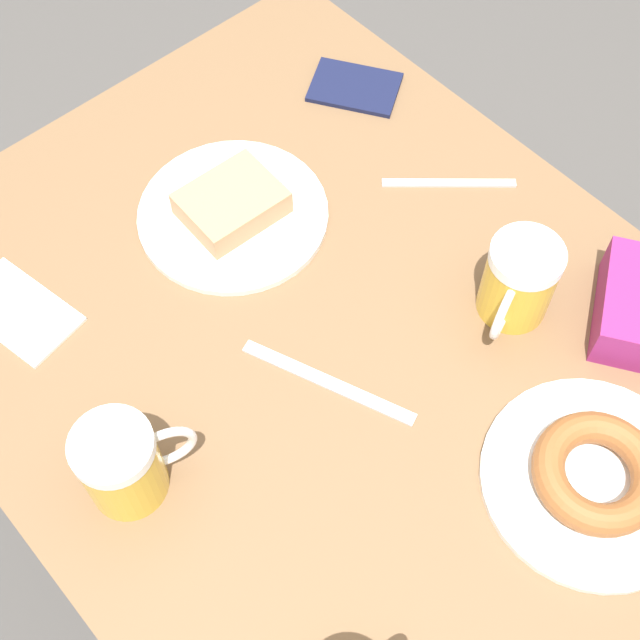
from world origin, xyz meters
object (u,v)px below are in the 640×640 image
(plate_with_donut, at_px, (595,476))
(knife, at_px, (328,382))
(plate_with_cake, at_px, (232,210))
(beer_mug_left, at_px, (123,464))
(passport_near_edge, at_px, (355,87))
(fork, at_px, (449,183))
(napkin_folded, at_px, (19,311))
(beer_mug_right, at_px, (518,282))

(plate_with_donut, height_order, knife, plate_with_donut)
(plate_with_cake, distance_m, plate_with_donut, 0.56)
(beer_mug_left, xyz_separation_m, knife, (-0.24, 0.05, -0.06))
(plate_with_cake, distance_m, passport_near_edge, 0.29)
(fork, bearing_deg, beer_mug_left, 6.30)
(plate_with_cake, xyz_separation_m, fork, (-0.25, 0.15, -0.01))
(knife, bearing_deg, plate_with_cake, -105.17)
(plate_with_cake, bearing_deg, beer_mug_left, 34.09)
(plate_with_cake, xyz_separation_m, beer_mug_left, (0.32, 0.21, 0.04))
(beer_mug_left, relative_size, knife, 0.59)
(fork, bearing_deg, knife, 19.48)
(napkin_folded, bearing_deg, passport_near_edge, -179.69)
(plate_with_cake, distance_m, beer_mug_right, 0.38)
(plate_with_cake, bearing_deg, knife, 74.83)
(beer_mug_right, distance_m, knife, 0.26)
(plate_with_cake, bearing_deg, plate_with_donut, 96.42)
(beer_mug_right, bearing_deg, plate_with_donut, 63.94)
(beer_mug_right, bearing_deg, passport_near_edge, -105.65)
(beer_mug_left, relative_size, fork, 0.88)
(plate_with_cake, xyz_separation_m, plate_with_donut, (-0.06, 0.55, 0.00))
(plate_with_donut, distance_m, passport_near_edge, 0.65)
(plate_with_cake, xyz_separation_m, passport_near_edge, (-0.28, -0.06, -0.01))
(beer_mug_left, distance_m, beer_mug_right, 0.50)
(napkin_folded, relative_size, fork, 1.14)
(plate_with_cake, bearing_deg, napkin_folded, -11.88)
(beer_mug_right, relative_size, knife, 0.59)
(beer_mug_right, xyz_separation_m, passport_near_edge, (-0.11, -0.40, -0.05))
(beer_mug_left, height_order, napkin_folded, beer_mug_left)
(beer_mug_left, bearing_deg, napkin_folded, -95.28)
(plate_with_cake, bearing_deg, passport_near_edge, -167.03)
(plate_with_cake, height_order, fork, plate_with_cake)
(plate_with_donut, height_order, napkin_folded, plate_with_donut)
(napkin_folded, bearing_deg, fork, 158.63)
(plate_with_cake, relative_size, passport_near_edge, 1.64)
(napkin_folded, height_order, knife, napkin_folded)
(knife, height_order, passport_near_edge, passport_near_edge)
(plate_with_cake, relative_size, napkin_folded, 1.55)
(plate_with_cake, distance_m, beer_mug_left, 0.38)
(plate_with_donut, xyz_separation_m, napkin_folded, (0.35, -0.61, -0.02))
(passport_near_edge, bearing_deg, napkin_folded, 0.31)
(knife, bearing_deg, beer_mug_right, 163.16)
(knife, distance_m, passport_near_edge, 0.48)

